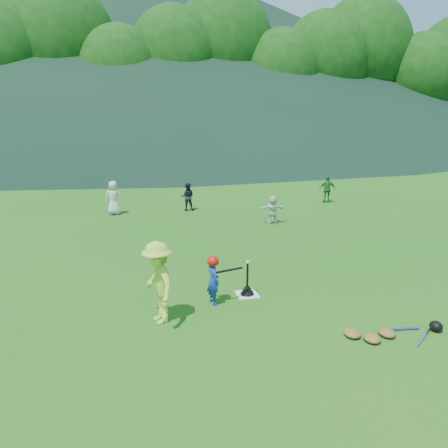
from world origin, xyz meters
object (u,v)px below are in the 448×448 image
batter_child (213,281)px  batting_tee (247,289)px  equipment_pile (387,333)px  adult_coach (158,283)px  fielder_d (273,209)px  fielder_c (327,189)px  fielder_a (114,198)px  home_plate (247,294)px  fielder_b (188,197)px

batter_child → batting_tee: size_ratio=1.45×
batter_child → equipment_pile: 3.35m
batting_tee → adult_coach: bearing=-156.5°
batter_child → fielder_d: (3.08, 5.81, -0.01)m
fielder_c → fielder_d: (-3.24, -2.78, -0.08)m
fielder_a → batter_child: bearing=114.8°
fielder_d → batting_tee: size_ratio=1.44×
fielder_a → fielder_d: 5.86m
home_plate → fielder_c: size_ratio=0.40×
fielder_a → fielder_d: fielder_a is taller
fielder_a → fielder_c: bearing=-168.1°
fielder_c → fielder_d: 4.26m
adult_coach → batting_tee: 2.16m
fielder_a → fielder_d: bearing=165.3°
adult_coach → fielder_a: size_ratio=1.23×
fielder_d → batting_tee: bearing=69.0°
batter_child → fielder_b: fielder_b is taller
fielder_a → equipment_pile: (5.01, -10.09, -0.56)m
fielder_d → equipment_pile: fielder_d is taller
fielder_b → home_plate: bearing=103.1°
batter_child → fielder_a: 8.51m
equipment_pile → fielder_a: bearing=116.4°
batter_child → adult_coach: size_ratio=0.64×
adult_coach → equipment_pile: 4.13m
fielder_a → home_plate: bearing=120.4°
batting_tee → batter_child: bearing=-161.3°
fielder_a → batting_tee: bearing=120.4°
fielder_a → adult_coach: bearing=106.9°
equipment_pile → batting_tee: bearing=132.3°
batter_child → adult_coach: 1.28m
fielder_a → fielder_c: size_ratio=1.10×
home_plate → fielder_a: 8.52m
fielder_a → fielder_b: 2.75m
adult_coach → fielder_d: bearing=131.3°
batter_child → fielder_b: size_ratio=0.93×
batting_tee → equipment_pile: bearing=-47.7°
home_plate → batter_child: bearing=-161.3°
adult_coach → home_plate: bearing=98.1°
fielder_b → fielder_d: (2.61, -2.52, -0.04)m
fielder_b → fielder_a: bearing=13.8°
fielder_d → fielder_a: bearing=-22.5°
fielder_b → fielder_c: bearing=-166.6°
fielder_b → fielder_d: bearing=146.8°
fielder_c → equipment_pile: size_ratio=0.63×
fielder_d → equipment_pile: 7.72m
fielder_c → batting_tee: size_ratio=1.67×
home_plate → batting_tee: (0.00, 0.00, 0.12)m
fielder_d → adult_coach: bearing=58.2°
home_plate → adult_coach: 2.20m
batter_child → batting_tee: bearing=-85.9°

